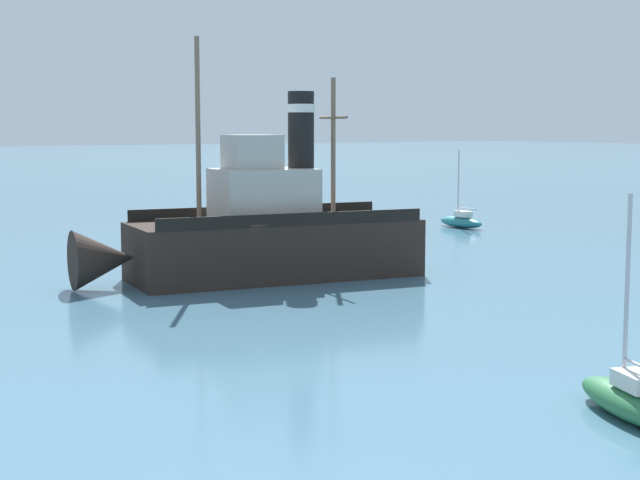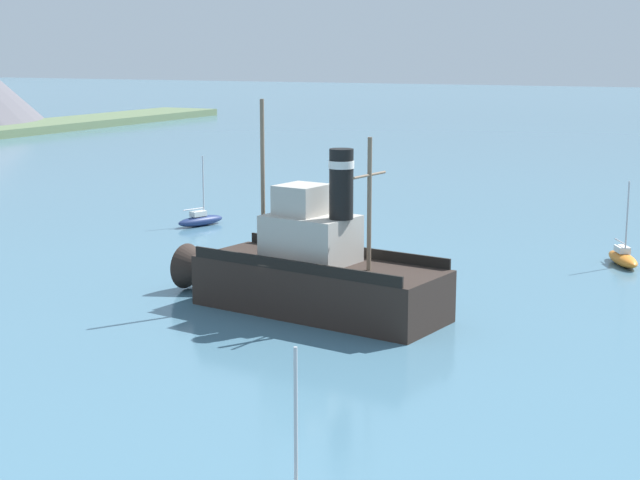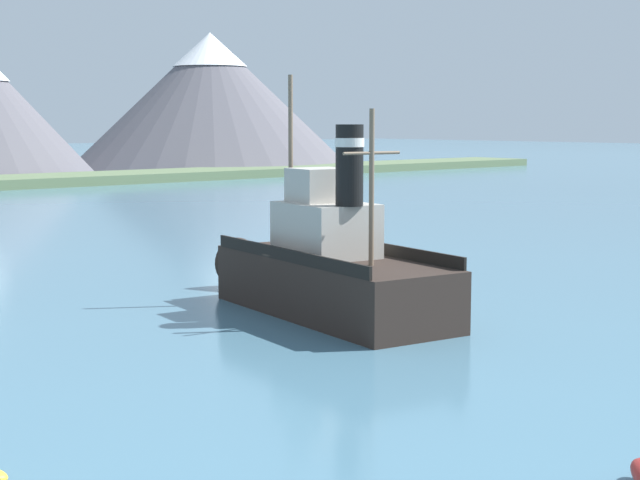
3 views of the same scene
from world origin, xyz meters
TOP-DOWN VIEW (x-y plane):
  - ground_plane at (0.00, 0.00)m, footprint 600.00×600.00m
  - old_tugboat at (0.86, -0.34)m, footprint 6.18×14.75m
  - sailboat_navy at (18.04, 16.72)m, footprint 3.95×2.31m

SIDE VIEW (x-z plane):
  - ground_plane at x=0.00m, z-range 0.00..0.00m
  - sailboat_navy at x=18.04m, z-range -2.02..2.88m
  - old_tugboat at x=0.86m, z-range -3.12..6.78m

